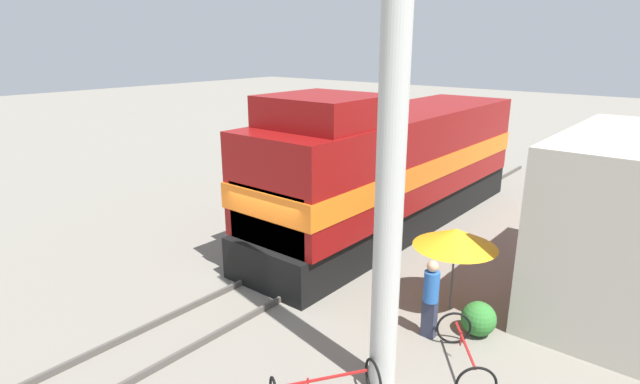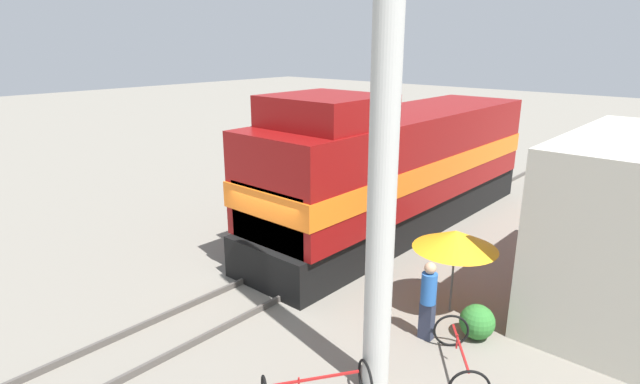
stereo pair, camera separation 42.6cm
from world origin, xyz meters
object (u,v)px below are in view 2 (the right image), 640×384
Objects in this scene: utility_pole at (385,106)px; vendor_umbrella at (456,240)px; locomotive at (396,169)px; bicycle at (459,356)px; person_bystander at (428,298)px.

utility_pole reaches higher than vendor_umbrella.
locomotive reaches higher than bicycle.
bicycle is (5.42, -5.85, -1.78)m from locomotive.
locomotive is 1.25× the size of utility_pole.
vendor_umbrella reaches higher than person_bystander.
utility_pole is at bearing 17.91° from bicycle.
vendor_umbrella is (-0.28, 3.51, -3.43)m from utility_pole.
utility_pole reaches higher than person_bystander.
utility_pole is at bearing -58.68° from locomotive.
locomotive is 5.61m from vendor_umbrella.
locomotive is 6.28× the size of vendor_umbrella.
vendor_umbrella is 2.85m from bicycle.
bicycle is at bearing 55.14° from utility_pole.
utility_pole is 4.78m from person_bystander.
bicycle is at bearing -30.54° from person_bystander.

